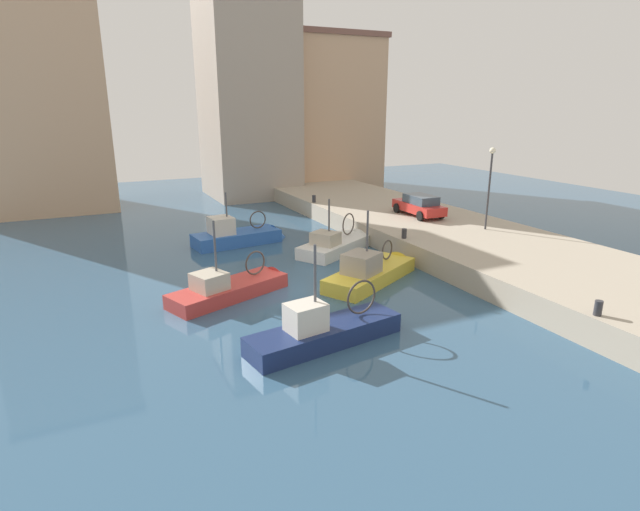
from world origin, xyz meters
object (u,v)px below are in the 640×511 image
fishing_boat_blue (241,241)px  parked_car_red (419,205)px  mooring_bollard_north (314,199)px  mooring_bollard_mid (404,233)px  fishing_boat_yellow (374,277)px  fishing_boat_red (235,293)px  quay_streetlamp (490,175)px  mooring_bollard_south (598,308)px  fishing_boat_white (339,249)px  fishing_boat_navy (331,338)px

fishing_boat_blue → parked_car_red: 12.06m
parked_car_red → mooring_bollard_north: size_ratio=7.74×
mooring_bollard_mid → fishing_boat_yellow: bearing=-144.8°
fishing_boat_red → quay_streetlamp: (15.89, 1.17, 4.34)m
fishing_boat_blue → mooring_bollard_south: size_ratio=11.47×
mooring_bollard_south → quay_streetlamp: (5.65, 11.70, 2.98)m
parked_car_red → mooring_bollard_south: parked_car_red is taller
fishing_boat_yellow → fishing_boat_blue: size_ratio=1.06×
mooring_bollard_north → fishing_boat_white: bearing=-105.8°
fishing_boat_white → quay_streetlamp: quay_streetlamp is taller
mooring_bollard_mid → fishing_boat_red: bearing=-171.8°
mooring_bollard_mid → fishing_boat_navy: bearing=-137.9°
fishing_boat_white → mooring_bollard_mid: fishing_boat_white is taller
fishing_boat_navy → parked_car_red: bearing=43.7°
fishing_boat_yellow → mooring_bollard_mid: fishing_boat_yellow is taller
fishing_boat_red → mooring_bollard_north: bearing=52.8°
fishing_boat_blue → mooring_bollard_south: bearing=-69.1°
parked_car_red → mooring_bollard_mid: parked_car_red is taller
fishing_boat_blue → mooring_bollard_mid: size_ratio=11.47×
fishing_boat_blue → mooring_bollard_north: fishing_boat_blue is taller
fishing_boat_red → fishing_boat_white: fishing_boat_red is taller
fishing_boat_blue → quay_streetlamp: (12.96, -7.44, 4.30)m
fishing_boat_red → mooring_bollard_mid: fishing_boat_red is taller
fishing_boat_red → fishing_boat_blue: (2.93, 8.61, 0.04)m
fishing_boat_blue → parked_car_red: fishing_boat_blue is taller
fishing_boat_yellow → mooring_bollard_south: bearing=-70.5°
fishing_boat_red → mooring_bollard_north: (10.24, 13.47, 1.36)m
fishing_boat_red → mooring_bollard_mid: 10.43m
fishing_boat_red → mooring_bollard_south: bearing=-45.8°
fishing_boat_yellow → mooring_bollard_north: size_ratio=12.19×
fishing_boat_blue → fishing_boat_white: fishing_boat_blue is taller
fishing_boat_yellow → mooring_bollard_north: (3.41, 14.40, 1.32)m
quay_streetlamp → parked_car_red: bearing=105.0°
fishing_boat_red → parked_car_red: (14.58, 6.05, 1.81)m
fishing_boat_yellow → fishing_boat_blue: 10.30m
fishing_boat_yellow → mooring_bollard_north: 14.86m
fishing_boat_yellow → mooring_bollard_north: fishing_boat_yellow is taller
fishing_boat_yellow → parked_car_red: bearing=42.0°
fishing_boat_yellow → quay_streetlamp: bearing=13.0°
mooring_bollard_mid → mooring_bollard_north: same height
fishing_boat_yellow → mooring_bollard_south: 10.27m
mooring_bollard_north → parked_car_red: bearing=-59.7°
fishing_boat_blue → mooring_bollard_south: fishing_boat_blue is taller
fishing_boat_navy → mooring_bollard_mid: (8.39, 7.59, 1.34)m
fishing_boat_blue → mooring_bollard_south: (7.31, -19.13, 1.32)m
fishing_boat_red → mooring_bollard_south: 14.74m
fishing_boat_red → fishing_boat_navy: bearing=-73.2°
fishing_boat_navy → quay_streetlamp: (14.04, 7.29, 4.32)m
fishing_boat_navy → fishing_boat_red: 6.39m
parked_car_red → fishing_boat_blue: bearing=167.6°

